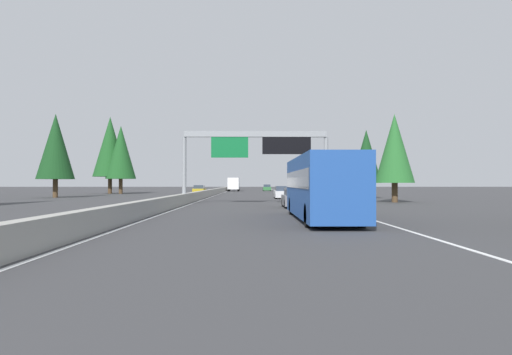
{
  "coord_description": "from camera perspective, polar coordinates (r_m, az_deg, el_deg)",
  "views": [
    {
      "loc": [
        -2.48,
        -5.51,
        1.85
      ],
      "look_at": [
        60.17,
        -6.13,
        2.54
      ],
      "focal_mm": 33.52,
      "sensor_mm": 36.0,
      "label": 1
    }
  ],
  "objects": [
    {
      "name": "conifer_left_near",
      "position": [
        65.04,
        -22.81,
        3.42
      ],
      "size": [
        4.63,
        4.63,
        10.53
      ],
      "color": "#4C3823",
      "rests_on": "ground"
    },
    {
      "name": "sedan_mid_center",
      "position": [
        55.89,
        3.15,
        -1.83
      ],
      "size": [
        4.4,
        1.8,
        1.47
      ],
      "color": "silver",
      "rests_on": "ground"
    },
    {
      "name": "conifer_right_near",
      "position": [
        47.09,
        16.21,
        3.33
      ],
      "size": [
        3.69,
        3.69,
        8.38
      ],
      "color": "#4C3823",
      "rests_on": "ground"
    },
    {
      "name": "conifer_left_far",
      "position": [
        83.65,
        -15.83,
        2.9
      ],
      "size": [
        5.05,
        5.05,
        11.48
      ],
      "color": "#4C3823",
      "rests_on": "ground"
    },
    {
      "name": "shoulder_stripe_median",
      "position": [
        72.69,
        -4.72,
        -2.09
      ],
      "size": [
        160.0,
        0.16,
        0.01
      ],
      "primitive_type": "cube",
      "color": "silver",
      "rests_on": "ground"
    },
    {
      "name": "median_barrier",
      "position": [
        82.69,
        -4.6,
        -1.6
      ],
      "size": [
        180.0,
        0.56,
        0.9
      ],
      "primitive_type": "cube",
      "color": "#9E9B93",
      "rests_on": "ground"
    },
    {
      "name": "bus_mid_right",
      "position": [
        23.96,
        7.75,
        -0.94
      ],
      "size": [
        11.5,
        2.55,
        3.1
      ],
      "color": "#1E4793",
      "rests_on": "ground"
    },
    {
      "name": "conifer_left_mid",
      "position": [
        85.67,
        -17.01,
        3.52
      ],
      "size": [
        5.81,
        5.81,
        13.19
      ],
      "color": "#4C3823",
      "rests_on": "ground"
    },
    {
      "name": "shoulder_stripe_right",
      "position": [
        72.75,
        4.17,
        -2.09
      ],
      "size": [
        160.0,
        0.16,
        0.01
      ],
      "primitive_type": "cube",
      "color": "silver",
      "rests_on": "ground"
    },
    {
      "name": "sedan_far_left",
      "position": [
        108.72,
        1.31,
        -1.25
      ],
      "size": [
        4.4,
        1.8,
        1.47
      ],
      "color": "#2D6B38",
      "rests_on": "ground"
    },
    {
      "name": "sign_gantry_overhead",
      "position": [
        41.48,
        0.16,
        3.77
      ],
      "size": [
        0.5,
        12.68,
        6.33
      ],
      "color": "gray",
      "rests_on": "ground"
    },
    {
      "name": "sedan_far_center",
      "position": [
        35.94,
        4.68,
        -2.49
      ],
      "size": [
        4.4,
        1.8,
        1.47
      ],
      "color": "slate",
      "rests_on": "ground"
    },
    {
      "name": "ground_plane",
      "position": [
        62.75,
        -5.61,
        -2.32
      ],
      "size": [
        320.0,
        320.0,
        0.0
      ],
      "primitive_type": "plane",
      "color": "#38383A"
    },
    {
      "name": "box_truck_mid_left",
      "position": [
        106.27,
        -2.67,
        -0.76
      ],
      "size": [
        8.5,
        2.4,
        2.95
      ],
      "color": "white",
      "rests_on": "ground"
    },
    {
      "name": "oncoming_near",
      "position": [
        78.26,
        -6.78,
        -1.48
      ],
      "size": [
        4.4,
        1.8,
        1.47
      ],
      "rotation": [
        0.0,
        0.0,
        3.14
      ],
      "color": "#AD931E",
      "rests_on": "ground"
    },
    {
      "name": "conifer_right_mid",
      "position": [
        59.74,
        13.02,
        2.45
      ],
      "size": [
        3.66,
        3.66,
        8.32
      ],
      "color": "#4C3823",
      "rests_on": "ground"
    }
  ]
}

